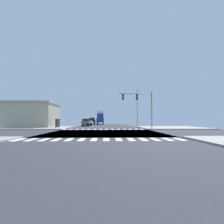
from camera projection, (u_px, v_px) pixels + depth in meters
The scene contains 12 objects.
ground at pixel (105, 133), 20.69m from camera, with size 90.00×90.00×0.05m.
sidewalk_corner_ne at pixel (170, 128), 33.07m from camera, with size 12.00×12.00×0.14m.
sidewalk_corner_nw at pixel (39, 128), 32.27m from camera, with size 12.00×12.00×0.14m.
crosswalk_near at pixel (100, 139), 13.39m from camera, with size 13.50×2.00×0.01m.
crosswalk_far at pixel (104, 129), 27.97m from camera, with size 13.50×2.00×0.01m.
traffic_signal_mast at pixel (139, 101), 28.86m from camera, with size 5.82×0.55×6.56m.
street_lamp at pixel (136, 104), 40.55m from camera, with size 1.78×0.32×9.18m.
bank_building at pixel (26, 115), 35.53m from camera, with size 14.09×8.05×5.36m.
pickup_crossing_2 at pixel (92, 121), 59.88m from camera, with size 2.00×5.10×2.35m.
sedan_queued_2 at pixel (86, 122), 41.85m from camera, with size 1.80×4.30×1.88m.
sedan_leading_3 at pixel (89, 122), 48.68m from camera, with size 1.80×4.30×1.88m.
box_truck_trailing_1 at pixel (100, 117), 58.62m from camera, with size 2.40×7.20×4.85m.
Camera 1 is at (0.29, -20.81, 1.58)m, focal length 26.53 mm.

